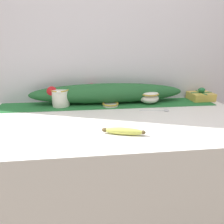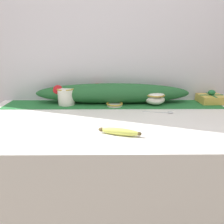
{
  "view_description": "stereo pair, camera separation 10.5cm",
  "coord_description": "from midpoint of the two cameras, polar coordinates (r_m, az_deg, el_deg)",
  "views": [
    {
      "loc": [
        -0.12,
        -1.02,
        1.29
      ],
      "look_at": [
        -0.01,
        -0.03,
        0.94
      ],
      "focal_mm": 32.0,
      "sensor_mm": 36.0,
      "label": 1
    },
    {
      "loc": [
        -0.02,
        -1.03,
        1.29
      ],
      "look_at": [
        -0.01,
        -0.03,
        0.94
      ],
      "focal_mm": 32.0,
      "sensor_mm": 36.0,
      "label": 2
    }
  ],
  "objects": [
    {
      "name": "banana",
      "position": [
        0.91,
        5.48,
        -5.64
      ],
      "size": [
        0.2,
        0.08,
        0.03
      ],
      "rotation": [
        0.0,
        0.0,
        -0.27
      ],
      "color": "#CCD156",
      "rests_on": "countertop"
    },
    {
      "name": "back_wall",
      "position": [
        1.42,
        2.34,
        15.87
      ],
      "size": [
        2.36,
        0.04,
        2.4
      ],
      "primitive_type": "cube",
      "color": "silver",
      "rests_on": "ground_plane"
    },
    {
      "name": "cream_pitcher",
      "position": [
        1.35,
        -10.81,
        4.6
      ],
      "size": [
        0.12,
        0.14,
        0.11
      ],
      "color": "white",
      "rests_on": "countertop"
    },
    {
      "name": "sugar_bowl",
      "position": [
        1.38,
        14.27,
        3.99
      ],
      "size": [
        0.14,
        0.14,
        0.1
      ],
      "color": "white",
      "rests_on": "countertop"
    },
    {
      "name": "countertop",
      "position": [
        1.33,
        2.72,
        -20.1
      ],
      "size": [
        1.56,
        0.75,
        0.89
      ],
      "primitive_type": "cube",
      "color": "silver",
      "rests_on": "ground_plane"
    },
    {
      "name": "gift_box",
      "position": [
        1.56,
        28.14,
        3.42
      ],
      "size": [
        0.16,
        0.14,
        0.09
      ],
      "rotation": [
        0.0,
        0.0,
        0.04
      ],
      "color": "gold",
      "rests_on": "countertop"
    },
    {
      "name": "table_runner",
      "position": [
        1.35,
        2.42,
        2.17
      ],
      "size": [
        1.44,
        0.2,
        0.0
      ],
      "primitive_type": "cube",
      "color": "#236B33",
      "rests_on": "countertop"
    },
    {
      "name": "poinsettia_garland",
      "position": [
        1.36,
        2.29,
        5.39
      ],
      "size": [
        1.04,
        0.15,
        0.13
      ],
      "color": "#235B2D",
      "rests_on": "countertop"
    },
    {
      "name": "small_dish",
      "position": [
        1.31,
        3.05,
        2.19
      ],
      "size": [
        0.11,
        0.11,
        0.02
      ],
      "color": "white",
      "rests_on": "countertop"
    },
    {
      "name": "spoon",
      "position": [
        1.24,
        17.95,
        -0.12
      ],
      "size": [
        0.18,
        0.05,
        0.01
      ],
      "rotation": [
        0.0,
        0.0,
        -0.17
      ],
      "color": "silver",
      "rests_on": "countertop"
    }
  ]
}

